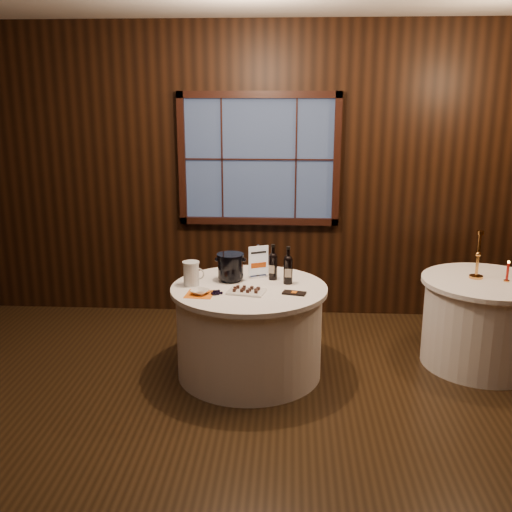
# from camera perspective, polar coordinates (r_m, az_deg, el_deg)

# --- Properties ---
(ground) EXTENTS (6.00, 6.00, 0.00)m
(ground) POSITION_cam_1_polar(r_m,az_deg,el_deg) (4.31, -1.60, -16.91)
(ground) COLOR black
(ground) RESTS_ON ground
(back_wall) EXTENTS (6.00, 0.10, 3.00)m
(back_wall) POSITION_cam_1_polar(r_m,az_deg,el_deg) (6.18, 0.29, 8.24)
(back_wall) COLOR black
(back_wall) RESTS_ON ground
(main_table) EXTENTS (1.28, 1.28, 0.77)m
(main_table) POSITION_cam_1_polar(r_m,az_deg,el_deg) (5.02, -0.65, -7.08)
(main_table) COLOR white
(main_table) RESTS_ON ground
(side_table) EXTENTS (1.08, 1.08, 0.77)m
(side_table) POSITION_cam_1_polar(r_m,az_deg,el_deg) (5.55, 20.78, -5.90)
(side_table) COLOR white
(side_table) RESTS_ON ground
(sign_stand) EXTENTS (0.17, 0.14, 0.29)m
(sign_stand) POSITION_cam_1_polar(r_m,az_deg,el_deg) (5.11, 0.19, -0.97)
(sign_stand) COLOR silver
(sign_stand) RESTS_ON main_table
(port_bottle_left) EXTENTS (0.07, 0.08, 0.31)m
(port_bottle_left) POSITION_cam_1_polar(r_m,az_deg,el_deg) (5.04, 1.62, -0.80)
(port_bottle_left) COLOR black
(port_bottle_left) RESTS_ON main_table
(port_bottle_right) EXTENTS (0.08, 0.08, 0.32)m
(port_bottle_right) POSITION_cam_1_polar(r_m,az_deg,el_deg) (4.93, 3.07, -1.12)
(port_bottle_right) COLOR black
(port_bottle_right) RESTS_ON main_table
(ice_bucket) EXTENTS (0.23, 0.23, 0.23)m
(ice_bucket) POSITION_cam_1_polar(r_m,az_deg,el_deg) (5.01, -2.44, -1.02)
(ice_bucket) COLOR black
(ice_bucket) RESTS_ON main_table
(chocolate_plate) EXTENTS (0.32, 0.24, 0.04)m
(chocolate_plate) POSITION_cam_1_polar(r_m,az_deg,el_deg) (4.74, -0.93, -3.33)
(chocolate_plate) COLOR white
(chocolate_plate) RESTS_ON main_table
(chocolate_box) EXTENTS (0.20, 0.13, 0.01)m
(chocolate_box) POSITION_cam_1_polar(r_m,az_deg,el_deg) (4.72, 3.66, -3.54)
(chocolate_box) COLOR black
(chocolate_box) RESTS_ON main_table
(grape_bunch) EXTENTS (0.15, 0.08, 0.03)m
(grape_bunch) POSITION_cam_1_polar(r_m,az_deg,el_deg) (4.70, -3.78, -3.52)
(grape_bunch) COLOR black
(grape_bunch) RESTS_ON main_table
(glass_pitcher) EXTENTS (0.18, 0.14, 0.20)m
(glass_pitcher) POSITION_cam_1_polar(r_m,az_deg,el_deg) (4.93, -6.17, -1.65)
(glass_pitcher) COLOR silver
(glass_pitcher) RESTS_ON main_table
(orange_napkin) EXTENTS (0.23, 0.23, 0.00)m
(orange_napkin) POSITION_cam_1_polar(r_m,az_deg,el_deg) (4.72, -5.37, -3.64)
(orange_napkin) COLOR orange
(orange_napkin) RESTS_ON main_table
(cracker_bowl) EXTENTS (0.18, 0.18, 0.03)m
(cracker_bowl) POSITION_cam_1_polar(r_m,az_deg,el_deg) (4.72, -5.38, -3.42)
(cracker_bowl) COLOR white
(cracker_bowl) RESTS_ON orange_napkin
(brass_candlestick) EXTENTS (0.12, 0.12, 0.41)m
(brass_candlestick) POSITION_cam_1_polar(r_m,az_deg,el_deg) (5.41, 20.35, -0.46)
(brass_candlestick) COLOR #D08C41
(brass_candlestick) RESTS_ON side_table
(red_candle) EXTENTS (0.05, 0.05, 0.18)m
(red_candle) POSITION_cam_1_polar(r_m,az_deg,el_deg) (5.43, 22.83, -1.52)
(red_candle) COLOR #D08C41
(red_candle) RESTS_ON side_table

